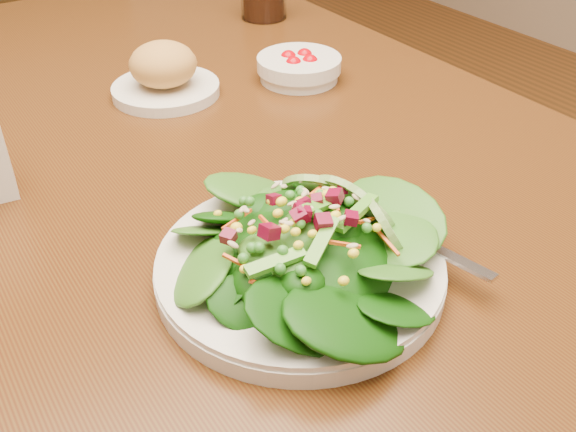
# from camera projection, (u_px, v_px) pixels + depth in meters

# --- Properties ---
(dining_table) EXTENTS (0.90, 1.40, 0.75)m
(dining_table) POSITION_uv_depth(u_px,v_px,m) (196.00, 192.00, 0.91)
(dining_table) COLOR #472C0F
(dining_table) RESTS_ON ground_plane
(chair_far) EXTENTS (0.50, 0.51, 0.90)m
(chair_far) POSITION_uv_depth(u_px,v_px,m) (56.00, 85.00, 1.63)
(chair_far) COLOR black
(chair_far) RESTS_ON ground_plane
(salad_plate) EXTENTS (0.28, 0.27, 0.08)m
(salad_plate) POSITION_uv_depth(u_px,v_px,m) (308.00, 249.00, 0.60)
(salad_plate) COLOR silver
(salad_plate) RESTS_ON dining_table
(bread_plate) EXTENTS (0.16, 0.16, 0.08)m
(bread_plate) POSITION_uv_depth(u_px,v_px,m) (164.00, 74.00, 0.92)
(bread_plate) COLOR silver
(bread_plate) RESTS_ON dining_table
(tomato_bowl) EXTENTS (0.13, 0.13, 0.04)m
(tomato_bowl) POSITION_uv_depth(u_px,v_px,m) (299.00, 67.00, 0.97)
(tomato_bowl) COLOR silver
(tomato_bowl) RESTS_ON dining_table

